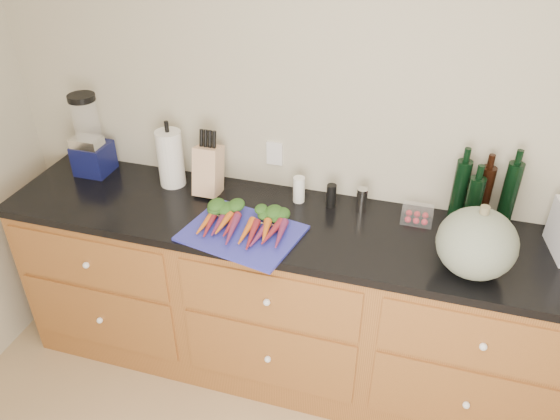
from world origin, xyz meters
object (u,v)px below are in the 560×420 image
(cutting_board, at_px, (242,233))
(paper_towel, at_px, (171,158))
(squash, at_px, (477,243))
(tomato_box, at_px, (417,215))
(blender_appliance, at_px, (90,140))
(carrots, at_px, (245,223))
(knife_block, at_px, (208,170))

(cutting_board, bearing_deg, paper_towel, 146.76)
(squash, distance_m, tomato_box, 0.41)
(blender_appliance, relative_size, tomato_box, 3.07)
(squash, relative_size, paper_towel, 1.08)
(blender_appliance, height_order, tomato_box, blender_appliance)
(tomato_box, bearing_deg, squash, -52.41)
(carrots, relative_size, knife_block, 1.61)
(blender_appliance, distance_m, knife_block, 0.66)
(cutting_board, bearing_deg, carrots, 90.00)
(squash, height_order, blender_appliance, blender_appliance)
(paper_towel, xyz_separation_m, knife_block, (0.21, -0.02, -0.02))
(cutting_board, xyz_separation_m, carrots, (0.00, 0.04, 0.03))
(squash, bearing_deg, tomato_box, 127.59)
(carrots, height_order, squash, squash)
(paper_towel, distance_m, knife_block, 0.21)
(carrots, xyz_separation_m, knife_block, (-0.28, 0.26, 0.08))
(paper_towel, relative_size, tomato_box, 2.08)
(paper_towel, bearing_deg, knife_block, -5.46)
(squash, bearing_deg, paper_towel, 168.38)
(tomato_box, bearing_deg, knife_block, -178.30)
(squash, bearing_deg, carrots, 178.97)
(knife_block, distance_m, tomato_box, 1.02)
(cutting_board, height_order, blender_appliance, blender_appliance)
(carrots, bearing_deg, paper_towel, 149.92)
(cutting_board, xyz_separation_m, knife_block, (-0.28, 0.30, 0.11))
(cutting_board, distance_m, knife_block, 0.43)
(blender_appliance, xyz_separation_m, knife_block, (0.66, -0.02, -0.07))
(squash, bearing_deg, cutting_board, -178.84)
(cutting_board, bearing_deg, squash, 1.16)
(cutting_board, distance_m, blender_appliance, 1.01)
(carrots, distance_m, blender_appliance, 0.99)
(cutting_board, bearing_deg, knife_block, 132.91)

